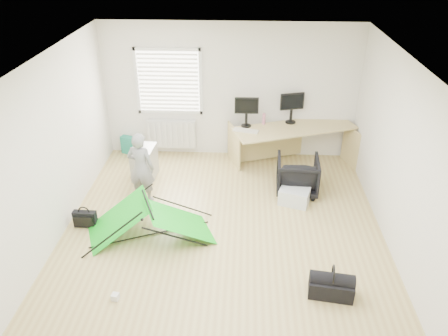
{
  "coord_description": "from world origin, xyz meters",
  "views": [
    {
      "loc": [
        0.3,
        -5.45,
        4.24
      ],
      "look_at": [
        0.0,
        0.4,
        0.95
      ],
      "focal_mm": 35.0,
      "sensor_mm": 36.0,
      "label": 1
    }
  ],
  "objects_px": {
    "office_chair": "(297,175)",
    "kite": "(149,220)",
    "monitor_right": "(291,112)",
    "thermos": "(264,119)",
    "laptop_bag": "(85,219)",
    "person": "(141,168)",
    "desk": "(293,146)",
    "storage_crate": "(294,196)",
    "duffel_bag": "(331,288)",
    "filing_cabinet": "(144,162)",
    "monitor_left": "(246,116)"
  },
  "relations": [
    {
      "from": "kite",
      "to": "laptop_bag",
      "type": "bearing_deg",
      "value": 147.23
    },
    {
      "from": "thermos",
      "to": "kite",
      "type": "bearing_deg",
      "value": -124.98
    },
    {
      "from": "filing_cabinet",
      "to": "storage_crate",
      "type": "height_order",
      "value": "filing_cabinet"
    },
    {
      "from": "monitor_left",
      "to": "laptop_bag",
      "type": "xyz_separation_m",
      "value": [
        -2.53,
        -2.25,
        -0.89
      ]
    },
    {
      "from": "desk",
      "to": "monitor_left",
      "type": "distance_m",
      "value": 1.12
    },
    {
      "from": "monitor_left",
      "to": "duffel_bag",
      "type": "xyz_separation_m",
      "value": [
        1.14,
        -3.55,
        -0.9
      ]
    },
    {
      "from": "person",
      "to": "laptop_bag",
      "type": "xyz_separation_m",
      "value": [
        -0.77,
        -0.81,
        -0.5
      ]
    },
    {
      "from": "monitor_right",
      "to": "thermos",
      "type": "bearing_deg",
      "value": 175.62
    },
    {
      "from": "filing_cabinet",
      "to": "monitor_left",
      "type": "xyz_separation_m",
      "value": [
        1.9,
        0.65,
        0.71
      ]
    },
    {
      "from": "storage_crate",
      "to": "monitor_left",
      "type": "bearing_deg",
      "value": 121.03
    },
    {
      "from": "duffel_bag",
      "to": "monitor_left",
      "type": "bearing_deg",
      "value": 115.84
    },
    {
      "from": "storage_crate",
      "to": "laptop_bag",
      "type": "height_order",
      "value": "same"
    },
    {
      "from": "office_chair",
      "to": "kite",
      "type": "relative_size",
      "value": 0.39
    },
    {
      "from": "filing_cabinet",
      "to": "monitor_right",
      "type": "relative_size",
      "value": 1.32
    },
    {
      "from": "filing_cabinet",
      "to": "duffel_bag",
      "type": "height_order",
      "value": "filing_cabinet"
    },
    {
      "from": "monitor_left",
      "to": "storage_crate",
      "type": "bearing_deg",
      "value": -59.01
    },
    {
      "from": "office_chair",
      "to": "monitor_left",
      "type": "bearing_deg",
      "value": -44.93
    },
    {
      "from": "thermos",
      "to": "laptop_bag",
      "type": "distance_m",
      "value": 3.8
    },
    {
      "from": "desk",
      "to": "storage_crate",
      "type": "xyz_separation_m",
      "value": [
        -0.08,
        -1.42,
        -0.26
      ]
    },
    {
      "from": "desk",
      "to": "office_chair",
      "type": "distance_m",
      "value": 1.02
    },
    {
      "from": "filing_cabinet",
      "to": "duffel_bag",
      "type": "distance_m",
      "value": 4.21
    },
    {
      "from": "person",
      "to": "storage_crate",
      "type": "xyz_separation_m",
      "value": [
        2.62,
        0.02,
        -0.5
      ]
    },
    {
      "from": "kite",
      "to": "laptop_bag",
      "type": "relative_size",
      "value": 5.09
    },
    {
      "from": "monitor_left",
      "to": "duffel_bag",
      "type": "relative_size",
      "value": 0.8
    },
    {
      "from": "storage_crate",
      "to": "duffel_bag",
      "type": "distance_m",
      "value": 2.15
    },
    {
      "from": "duffel_bag",
      "to": "desk",
      "type": "bearing_deg",
      "value": 101.34
    },
    {
      "from": "desk",
      "to": "thermos",
      "type": "relative_size",
      "value": 10.64
    },
    {
      "from": "office_chair",
      "to": "duffel_bag",
      "type": "distance_m",
      "value": 2.54
    },
    {
      "from": "storage_crate",
      "to": "duffel_bag",
      "type": "height_order",
      "value": "storage_crate"
    },
    {
      "from": "monitor_right",
      "to": "kite",
      "type": "distance_m",
      "value": 3.61
    },
    {
      "from": "desk",
      "to": "monitor_left",
      "type": "xyz_separation_m",
      "value": [
        -0.94,
        0.01,
        0.62
      ]
    },
    {
      "from": "monitor_right",
      "to": "person",
      "type": "xyz_separation_m",
      "value": [
        -2.63,
        -1.66,
        -0.39
      ]
    },
    {
      "from": "filing_cabinet",
      "to": "duffel_bag",
      "type": "xyz_separation_m",
      "value": [
        3.04,
        -2.9,
        -0.19
      ]
    },
    {
      "from": "desk",
      "to": "storage_crate",
      "type": "bearing_deg",
      "value": -113.23
    },
    {
      "from": "thermos",
      "to": "duffel_bag",
      "type": "bearing_deg",
      "value": -77.72
    },
    {
      "from": "thermos",
      "to": "kite",
      "type": "relative_size",
      "value": 0.12
    },
    {
      "from": "desk",
      "to": "laptop_bag",
      "type": "height_order",
      "value": "desk"
    },
    {
      "from": "filing_cabinet",
      "to": "desk",
      "type": "bearing_deg",
      "value": 16.63
    },
    {
      "from": "thermos",
      "to": "kite",
      "type": "xyz_separation_m",
      "value": [
        -1.79,
        -2.56,
        -0.63
      ]
    },
    {
      "from": "monitor_left",
      "to": "monitor_right",
      "type": "bearing_deg",
      "value": 14.29
    },
    {
      "from": "thermos",
      "to": "duffel_bag",
      "type": "distance_m",
      "value": 3.84
    },
    {
      "from": "desk",
      "to": "storage_crate",
      "type": "height_order",
      "value": "desk"
    },
    {
      "from": "kite",
      "to": "desk",
      "type": "bearing_deg",
      "value": 22.34
    },
    {
      "from": "desk",
      "to": "kite",
      "type": "distance_m",
      "value": 3.4
    },
    {
      "from": "person",
      "to": "duffel_bag",
      "type": "relative_size",
      "value": 2.24
    },
    {
      "from": "duffel_bag",
      "to": "office_chair",
      "type": "bearing_deg",
      "value": 102.79
    },
    {
      "from": "office_chair",
      "to": "laptop_bag",
      "type": "relative_size",
      "value": 2.0
    },
    {
      "from": "office_chair",
      "to": "person",
      "type": "relative_size",
      "value": 0.58
    },
    {
      "from": "person",
      "to": "kite",
      "type": "xyz_separation_m",
      "value": [
        0.31,
        -1.0,
        -0.35
      ]
    },
    {
      "from": "person",
      "to": "storage_crate",
      "type": "bearing_deg",
      "value": -168.22
    }
  ]
}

